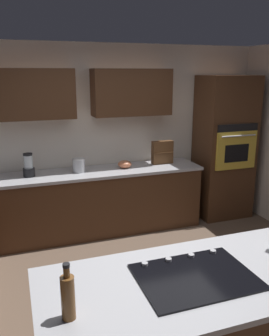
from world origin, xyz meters
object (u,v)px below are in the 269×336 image
mixing_bowl (125,164)px  spice_rack (162,152)px  kettle (79,165)px  blender (29,167)px  oil_bottle (68,296)px  wall_oven (224,148)px  cooktop (195,276)px

mixing_bowl → spice_rack: 0.61m
kettle → mixing_bowl: bearing=180.0°
blender → oil_bottle: bearing=91.1°
mixing_bowl → kettle: size_ratio=1.04×
oil_bottle → wall_oven: bearing=-134.6°
kettle → oil_bottle: size_ratio=0.55×
spice_rack → kettle: size_ratio=1.83×
blender → spice_rack: (-1.90, -0.06, 0.04)m
spice_rack → oil_bottle: (1.84, 2.96, -0.03)m
wall_oven → cooktop: bearing=54.1°
wall_oven → spice_rack: bearing=-4.8°
wall_oven → blender: (2.90, -0.03, -0.05)m
spice_rack → oil_bottle: spice_rack is taller
wall_oven → oil_bottle: bearing=45.4°
cooktop → oil_bottle: (0.85, 0.13, 0.13)m
cooktop → blender: blender is taller
kettle → blender: bearing=-0.0°
wall_oven → kettle: wall_oven is taller
blender → kettle: size_ratio=1.66×
cooktop → kettle: size_ratio=4.11×
mixing_bowl → oil_bottle: oil_bottle is taller
cooktop → mixing_bowl: bearing=-98.1°
blender → oil_bottle: size_ratio=0.92×
wall_oven → cooktop: (1.99, 2.75, -0.18)m
mixing_bowl → oil_bottle: bearing=66.9°
cooktop → spice_rack: (-0.99, -2.83, 0.16)m
blender → spice_rack: 1.90m
mixing_bowl → oil_bottle: size_ratio=0.58×
cooktop → mixing_bowl: (-0.39, -2.78, 0.05)m
cooktop → kettle: kettle is taller
wall_oven → cooktop: 3.40m
cooktop → kettle: (0.26, -2.78, 0.09)m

